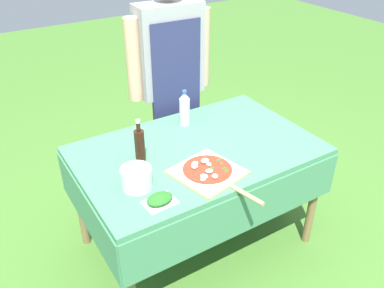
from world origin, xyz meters
The scene contains 8 objects.
ground_plane centered at (0.00, 0.00, 0.00)m, with size 12.00×12.00×0.00m, color #477A2D.
prep_table centered at (0.00, 0.00, 0.67)m, with size 1.44×0.92×0.76m.
person_cook centered at (0.18, 0.64, 0.99)m, with size 0.63×0.22×1.68m.
pizza_on_peel centered at (-0.09, -0.26, 0.78)m, with size 0.40×0.57×0.06m.
oil_bottle centered at (-0.34, 0.06, 0.87)m, with size 0.06×0.06×0.26m.
water_bottle centered at (0.09, 0.29, 0.88)m, with size 0.07×0.07×0.24m.
herb_container centered at (-0.43, -0.33, 0.79)m, with size 0.17×0.13×0.05m.
mixing_tub centered at (-0.47, -0.15, 0.82)m, with size 0.16×0.16×0.11m, color silver.
Camera 1 is at (-1.11, -1.73, 2.06)m, focal length 38.00 mm.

